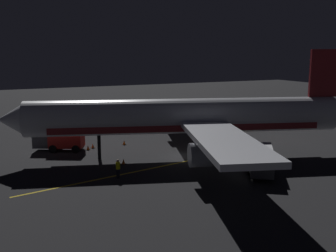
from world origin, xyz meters
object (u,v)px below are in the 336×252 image
(baggage_truck, at_px, (62,140))
(traffic_cone_near_left, at_px, (93,146))
(ground_crew_worker, at_px, (118,169))
(airliner, at_px, (191,118))
(traffic_cone_under_wing, at_px, (123,162))
(catering_truck, at_px, (261,160))
(traffic_cone_near_right, at_px, (88,148))
(traffic_cone_far, at_px, (124,143))

(baggage_truck, height_order, traffic_cone_near_left, baggage_truck)
(ground_crew_worker, bearing_deg, airliner, -67.12)
(baggage_truck, bearing_deg, ground_crew_worker, -167.45)
(airliner, xyz_separation_m, traffic_cone_under_wing, (0.02, 7.66, -3.99))
(airliner, bearing_deg, traffic_cone_near_left, 47.48)
(catering_truck, bearing_deg, airliner, 19.92)
(airliner, bearing_deg, catering_truck, -160.08)
(traffic_cone_near_left, relative_size, traffic_cone_under_wing, 1.00)
(ground_crew_worker, xyz_separation_m, traffic_cone_under_wing, (4.05, -1.88, -0.64))
(traffic_cone_near_right, xyz_separation_m, traffic_cone_under_wing, (-7.37, -1.81, 0.00))
(ground_crew_worker, height_order, traffic_cone_under_wing, ground_crew_worker)
(traffic_cone_under_wing, bearing_deg, traffic_cone_near_right, 13.79)
(ground_crew_worker, xyz_separation_m, traffic_cone_near_left, (12.04, -0.78, -0.64))
(ground_crew_worker, distance_m, traffic_cone_near_left, 12.09)
(traffic_cone_near_left, distance_m, traffic_cone_near_right, 0.95)
(traffic_cone_under_wing, distance_m, traffic_cone_far, 8.54)
(traffic_cone_near_left, xyz_separation_m, traffic_cone_under_wing, (-8.00, -1.09, 0.00))
(airliner, distance_m, traffic_cone_far, 10.23)
(ground_crew_worker, relative_size, traffic_cone_under_wing, 3.16)
(traffic_cone_near_left, xyz_separation_m, traffic_cone_far, (0.06, -3.92, 0.00))
(traffic_cone_under_wing, bearing_deg, traffic_cone_near_left, 7.78)
(ground_crew_worker, bearing_deg, traffic_cone_near_left, -3.72)
(traffic_cone_near_right, distance_m, traffic_cone_far, 4.69)
(airliner, height_order, traffic_cone_near_right, airliner)
(traffic_cone_near_right, height_order, traffic_cone_under_wing, same)
(catering_truck, xyz_separation_m, traffic_cone_near_right, (15.68, 12.47, -0.99))
(airliner, distance_m, traffic_cone_under_wing, 8.63)
(traffic_cone_near_right, height_order, traffic_cone_far, same)
(traffic_cone_near_left, bearing_deg, airliner, -132.52)
(traffic_cone_near_right, xyz_separation_m, traffic_cone_far, (0.69, -4.64, 0.00))
(traffic_cone_under_wing, height_order, traffic_cone_far, same)
(traffic_cone_near_left, xyz_separation_m, traffic_cone_near_right, (-0.62, 0.72, 0.00))
(airliner, bearing_deg, ground_crew_worker, 112.88)
(airliner, relative_size, traffic_cone_near_left, 70.86)
(baggage_truck, distance_m, catering_truck, 22.54)
(baggage_truck, bearing_deg, catering_truck, -137.34)
(baggage_truck, relative_size, traffic_cone_near_right, 10.64)
(airliner, xyz_separation_m, baggage_truck, (8.29, 12.27, -2.97))
(traffic_cone_under_wing, bearing_deg, catering_truck, -127.93)
(catering_truck, relative_size, traffic_cone_near_left, 10.97)
(catering_truck, height_order, traffic_cone_near_right, catering_truck)
(airliner, relative_size, traffic_cone_near_right, 70.86)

